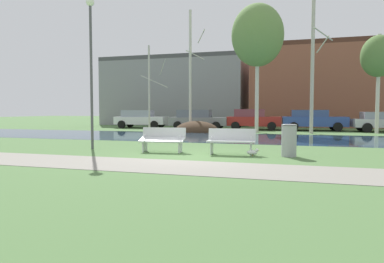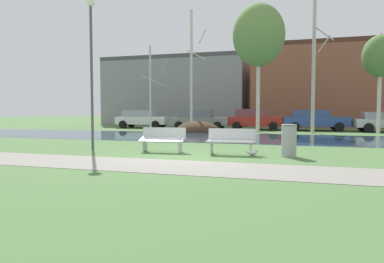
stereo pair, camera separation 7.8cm
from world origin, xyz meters
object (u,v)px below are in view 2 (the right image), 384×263
object	(u,v)px
bench_left	(163,139)
trash_bin	(289,140)
seagull	(253,152)
parked_van_nearest_white	(142,119)
parked_wagon_fourth_blue	(314,120)
parked_sedan_second_grey	(199,119)
bench_right	(231,141)
parked_hatch_third_red	(254,119)
streetlamp	(91,50)

from	to	relation	value
bench_left	trash_bin	size ratio (longest dim) A/B	1.58
seagull	parked_van_nearest_white	xyz separation A→B (m)	(-11.47, 15.91, 0.65)
trash_bin	parked_wagon_fourth_blue	distance (m)	15.85
parked_van_nearest_white	parked_wagon_fourth_blue	distance (m)	13.71
seagull	parked_sedan_second_grey	bearing A→B (deg)	112.42
parked_van_nearest_white	parked_sedan_second_grey	world-z (taller)	parked_sedan_second_grey
bench_right	parked_van_nearest_white	world-z (taller)	parked_van_nearest_white
trash_bin	parked_hatch_third_red	xyz separation A→B (m)	(-3.23, 15.65, 0.28)
streetlamp	bench_left	bearing A→B (deg)	-4.09
seagull	parked_hatch_third_red	bearing A→B (deg)	97.56
parked_van_nearest_white	bench_right	bearing A→B (deg)	-55.67
bench_right	bench_left	bearing A→B (deg)	180.00
seagull	streetlamp	bearing A→B (deg)	176.21
bench_right	parked_van_nearest_white	distance (m)	19.03
parked_wagon_fourth_blue	seagull	bearing A→B (deg)	-97.93
streetlamp	parked_sedan_second_grey	xyz separation A→B (m)	(-0.10, 14.91, -2.99)
parked_van_nearest_white	parked_sedan_second_grey	size ratio (longest dim) A/B	0.95
bench_right	streetlamp	xyz separation A→B (m)	(-5.47, 0.21, 3.32)
bench_left	trash_bin	bearing A→B (deg)	0.61
trash_bin	seagull	bearing A→B (deg)	-167.74
bench_right	parked_sedan_second_grey	xyz separation A→B (m)	(-5.57, 15.12, 0.32)
trash_bin	parked_sedan_second_grey	world-z (taller)	parked_sedan_second_grey
bench_right	parked_sedan_second_grey	size ratio (longest dim) A/B	0.35
bench_left	parked_hatch_third_red	xyz separation A→B (m)	(1.11, 15.70, 0.34)
parked_hatch_third_red	parked_wagon_fourth_blue	size ratio (longest dim) A/B	0.90
bench_left	parked_wagon_fourth_blue	size ratio (longest dim) A/B	0.35
seagull	trash_bin	bearing A→B (deg)	12.26
bench_right	parked_sedan_second_grey	distance (m)	16.12
trash_bin	parked_van_nearest_white	bearing A→B (deg)	128.80
bench_left	parked_van_nearest_white	bearing A→B (deg)	117.71
parked_wagon_fourth_blue	bench_left	bearing A→B (deg)	-108.99
bench_left	parked_sedan_second_grey	bearing A→B (deg)	101.59
bench_right	parked_hatch_third_red	xyz separation A→B (m)	(-1.36, 15.70, 0.34)
bench_left	parked_van_nearest_white	xyz separation A→B (m)	(-8.25, 15.71, 0.31)
parked_sedan_second_grey	bench_left	bearing A→B (deg)	-78.41
bench_right	parked_hatch_third_red	world-z (taller)	parked_hatch_third_red
bench_right	streetlamp	bearing A→B (deg)	177.76
streetlamp	parked_wagon_fourth_blue	xyz separation A→B (m)	(8.45, 15.64, -2.99)
trash_bin	parked_van_nearest_white	world-z (taller)	parked_van_nearest_white
bench_left	streetlamp	bearing A→B (deg)	175.91
seagull	parked_van_nearest_white	bearing A→B (deg)	125.80
streetlamp	parked_hatch_third_red	size ratio (longest dim) A/B	1.38
trash_bin	seagull	size ratio (longest dim) A/B	2.44
seagull	parked_wagon_fourth_blue	distance (m)	16.22
bench_right	seagull	world-z (taller)	bench_right
parked_wagon_fourth_blue	parked_sedan_second_grey	bearing A→B (deg)	-175.11
parked_van_nearest_white	streetlamp	bearing A→B (deg)	-71.26
parked_hatch_third_red	parked_wagon_fourth_blue	bearing A→B (deg)	2.09
parked_wagon_fourth_blue	trash_bin	bearing A→B (deg)	-94.03
bench_right	parked_wagon_fourth_blue	xyz separation A→B (m)	(2.98, 15.86, 0.33)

